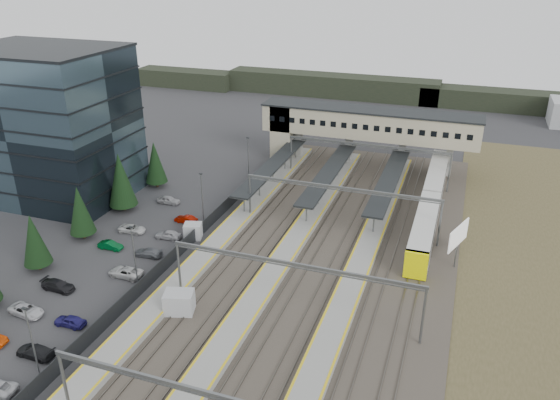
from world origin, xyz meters
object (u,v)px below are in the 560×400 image
at_px(relay_cabin_near, 179,303).
at_px(billboard, 458,237).
at_px(relay_cabin_far, 193,231).
at_px(office_building, 48,124).
at_px(footbridge, 354,125).
at_px(train, 430,203).

bearing_deg(relay_cabin_near, billboard, 38.33).
distance_m(relay_cabin_far, billboard, 36.42).
height_order(office_building, footbridge, office_building).
bearing_deg(billboard, relay_cabin_near, -141.67).
bearing_deg(relay_cabin_near, office_building, 146.78).
bearing_deg(relay_cabin_far, relay_cabin_near, -67.28).
bearing_deg(footbridge, billboard, -55.68).
xyz_separation_m(office_building, relay_cabin_far, (28.75, -6.80, -11.08)).
bearing_deg(billboard, relay_cabin_far, -170.09).
bearing_deg(footbridge, relay_cabin_near, -98.54).
relative_size(relay_cabin_far, billboard, 0.51).
distance_m(office_building, relay_cabin_near, 44.01).
height_order(office_building, relay_cabin_far, office_building).
bearing_deg(relay_cabin_far, train, 31.11).
bearing_deg(footbridge, office_building, -145.53).
xyz_separation_m(relay_cabin_far, train, (31.25, 18.86, 0.97)).
relative_size(office_building, billboard, 4.31).
relative_size(office_building, footbridge, 0.60).
height_order(relay_cabin_far, train, train).
xyz_separation_m(office_building, train, (60.00, 12.06, -10.12)).
bearing_deg(relay_cabin_near, footbridge, 81.46).
bearing_deg(billboard, office_building, 179.51).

